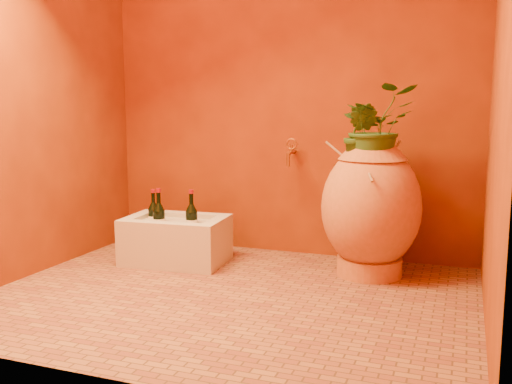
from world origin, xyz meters
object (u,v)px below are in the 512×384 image
at_px(stone_basin, 176,241).
at_px(wine_bottle_a, 159,221).
at_px(wine_bottle_b, 154,218).
at_px(wine_bottle_c, 192,222).
at_px(amphora, 371,206).
at_px(wall_tap, 291,151).

height_order(stone_basin, wine_bottle_a, wine_bottle_a).
bearing_deg(stone_basin, wine_bottle_b, 165.05).
bearing_deg(wine_bottle_a, wine_bottle_c, 14.28).
distance_m(stone_basin, wine_bottle_c, 0.18).
bearing_deg(wine_bottle_b, amphora, 4.11).
xyz_separation_m(wine_bottle_a, wine_bottle_b, (-0.10, 0.11, -0.01)).
xyz_separation_m(amphora, wine_bottle_c, (-1.09, -0.16, -0.14)).
bearing_deg(wine_bottle_c, wine_bottle_b, 169.01).
relative_size(amphora, wine_bottle_c, 2.63).
bearing_deg(stone_basin, amphora, 7.10).
height_order(wine_bottle_b, wine_bottle_c, wine_bottle_c).
bearing_deg(stone_basin, wine_bottle_c, -4.50).
height_order(amphora, wall_tap, amphora).
height_order(wine_bottle_a, wine_bottle_c, wine_bottle_a).
distance_m(stone_basin, wine_bottle_a, 0.17).
height_order(amphora, stone_basin, amphora).
relative_size(amphora, wall_tap, 4.61).
bearing_deg(amphora, wine_bottle_b, -175.89).
xyz_separation_m(stone_basin, wine_bottle_a, (-0.08, -0.06, 0.14)).
relative_size(wine_bottle_c, wall_tap, 1.76).
height_order(wine_bottle_b, wall_tap, wall_tap).
distance_m(amphora, wine_bottle_b, 1.40).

